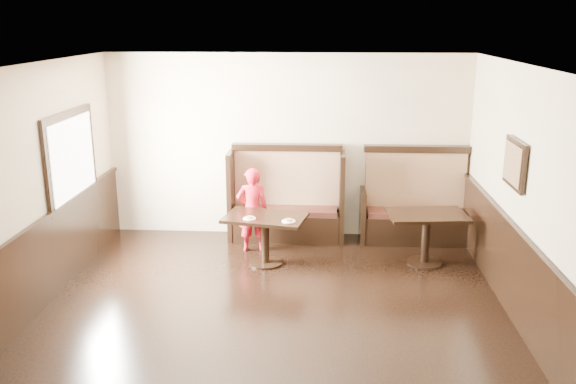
# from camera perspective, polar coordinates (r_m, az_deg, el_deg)

# --- Properties ---
(ground) EXTENTS (7.00, 7.00, 0.00)m
(ground) POSITION_cam_1_polar(r_m,az_deg,el_deg) (6.53, -1.97, -14.20)
(ground) COLOR black
(ground) RESTS_ON ground
(room_shell) EXTENTS (7.00, 7.00, 7.00)m
(room_shell) POSITION_cam_1_polar(r_m,az_deg,el_deg) (6.51, -4.43, -7.73)
(room_shell) COLOR beige
(room_shell) RESTS_ON ground
(booth_main) EXTENTS (1.75, 0.72, 1.45)m
(booth_main) POSITION_cam_1_polar(r_m,az_deg,el_deg) (9.35, -0.14, -1.21)
(booth_main) COLOR black
(booth_main) RESTS_ON ground
(booth_neighbor) EXTENTS (1.65, 0.72, 1.45)m
(booth_neighbor) POSITION_cam_1_polar(r_m,az_deg,el_deg) (9.45, 11.76, -1.66)
(booth_neighbor) COLOR black
(booth_neighbor) RESTS_ON ground
(table_main) EXTENTS (1.20, 0.88, 0.69)m
(table_main) POSITION_cam_1_polar(r_m,az_deg,el_deg) (8.33, -2.15, -3.33)
(table_main) COLOR black
(table_main) RESTS_ON ground
(table_neighbor) EXTENTS (1.10, 0.78, 0.73)m
(table_neighbor) POSITION_cam_1_polar(r_m,az_deg,el_deg) (8.55, 12.82, -3.14)
(table_neighbor) COLOR black
(table_neighbor) RESTS_ON ground
(child) EXTENTS (0.49, 0.37, 1.24)m
(child) POSITION_cam_1_polar(r_m,az_deg,el_deg) (8.79, -3.35, -1.68)
(child) COLOR red
(child) RESTS_ON ground
(pizza_plate_left) EXTENTS (0.17, 0.17, 0.03)m
(pizza_plate_left) POSITION_cam_1_polar(r_m,az_deg,el_deg) (8.18, -3.64, -2.44)
(pizza_plate_left) COLOR white
(pizza_plate_left) RESTS_ON table_main
(pizza_plate_right) EXTENTS (0.19, 0.19, 0.03)m
(pizza_plate_right) POSITION_cam_1_polar(r_m,az_deg,el_deg) (8.06, 0.05, -2.69)
(pizza_plate_right) COLOR white
(pizza_plate_right) RESTS_ON table_main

